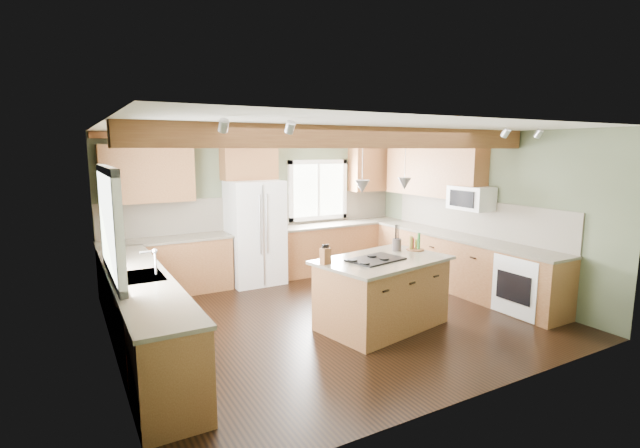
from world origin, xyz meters
TOP-DOWN VIEW (x-y plane):
  - floor at (0.00, 0.00)m, footprint 5.60×5.60m
  - ceiling at (0.00, 0.00)m, footprint 5.60×5.60m
  - wall_back at (0.00, 2.50)m, footprint 5.60×0.00m
  - wall_left at (-2.80, 0.00)m, footprint 0.00×5.00m
  - wall_right at (2.80, 0.00)m, footprint 0.00×5.00m
  - ceiling_beam at (0.00, -0.61)m, footprint 5.55×0.26m
  - soffit_trim at (0.00, 2.40)m, footprint 5.55×0.20m
  - backsplash_back at (0.00, 2.48)m, footprint 5.58×0.03m
  - backsplash_right at (2.78, 0.05)m, footprint 0.03×3.70m
  - base_cab_back_left at (-1.79, 2.20)m, footprint 2.02×0.60m
  - counter_back_left at (-1.79, 2.20)m, footprint 2.06×0.64m
  - base_cab_back_right at (1.49, 2.20)m, footprint 2.62×0.60m
  - counter_back_right at (1.49, 2.20)m, footprint 2.66×0.64m
  - base_cab_left at (-2.50, 0.05)m, footprint 0.60×3.70m
  - counter_left at (-2.50, 0.05)m, footprint 0.64×3.74m
  - base_cab_right at (2.50, 0.05)m, footprint 0.60×3.70m
  - counter_right at (2.50, 0.05)m, footprint 0.64×3.74m
  - upper_cab_back_left at (-1.99, 2.33)m, footprint 1.40×0.35m
  - upper_cab_over_fridge at (-0.30, 2.33)m, footprint 0.96×0.35m
  - upper_cab_right at (2.62, 0.90)m, footprint 0.35×2.20m
  - upper_cab_back_corner at (2.30, 2.33)m, footprint 0.90×0.35m
  - window_left at (-2.78, 0.05)m, footprint 0.04×1.60m
  - window_back at (1.15, 2.48)m, footprint 1.10×0.04m
  - sink at (-2.50, 0.05)m, footprint 0.50×0.65m
  - faucet at (-2.32, 0.05)m, footprint 0.02×0.02m
  - dishwasher at (-2.49, -1.25)m, footprint 0.60×0.60m
  - oven at (2.49, -1.25)m, footprint 0.60×0.72m
  - microwave at (2.58, -0.05)m, footprint 0.40×0.70m
  - pendant_left at (0.01, -0.69)m, footprint 0.18×0.18m
  - pendant_right at (0.79, -0.53)m, footprint 0.18×0.18m
  - refrigerator at (-0.30, 2.12)m, footprint 0.90×0.74m
  - island at (0.40, -0.61)m, footprint 1.76×1.27m
  - island_top at (0.40, -0.61)m, footprint 1.88×1.39m
  - cooktop at (0.27, -0.63)m, footprint 0.77×0.59m
  - knife_block at (-0.39, -0.48)m, footprint 0.14×0.12m
  - utensil_crock at (0.87, -0.31)m, footprint 0.16×0.16m
  - bottle_tray at (1.11, -0.42)m, footprint 0.29×0.29m

SIDE VIEW (x-z plane):
  - floor at x=0.00m, z-range 0.00..0.00m
  - dishwasher at x=-2.49m, z-range 0.01..0.85m
  - oven at x=2.49m, z-range 0.01..0.85m
  - base_cab_back_left at x=-1.79m, z-range 0.00..0.88m
  - base_cab_back_right at x=1.49m, z-range 0.00..0.88m
  - base_cab_left at x=-2.50m, z-range 0.00..0.88m
  - base_cab_right at x=2.50m, z-range 0.00..0.88m
  - island at x=0.40m, z-range 0.00..0.88m
  - counter_back_left at x=-1.79m, z-range 0.88..0.92m
  - counter_back_right at x=1.49m, z-range 0.88..0.92m
  - counter_left at x=-2.50m, z-range 0.88..0.92m
  - counter_right at x=2.50m, z-range 0.88..0.92m
  - refrigerator at x=-0.30m, z-range 0.00..1.80m
  - island_top at x=0.40m, z-range 0.88..0.92m
  - sink at x=-2.50m, z-range 0.89..0.92m
  - cooktop at x=0.27m, z-range 0.92..0.94m
  - utensil_crock at x=0.87m, z-range 0.92..1.09m
  - knife_block at x=-0.39m, z-range 0.92..1.12m
  - bottle_tray at x=1.11m, z-range 0.92..1.15m
  - faucet at x=-2.32m, z-range 0.91..1.19m
  - backsplash_back at x=0.00m, z-range 0.92..1.50m
  - backsplash_right at x=2.78m, z-range 0.92..1.50m
  - wall_back at x=0.00m, z-range -1.50..4.10m
  - wall_left at x=-2.80m, z-range -1.20..3.80m
  - wall_right at x=2.80m, z-range -1.20..3.80m
  - window_back at x=1.15m, z-range 1.05..2.05m
  - window_left at x=-2.78m, z-range 1.02..2.08m
  - microwave at x=2.58m, z-range 1.36..1.74m
  - pendant_left at x=0.01m, z-range 1.80..1.96m
  - pendant_right at x=0.79m, z-range 1.80..1.96m
  - upper_cab_back_left at x=-1.99m, z-range 1.50..2.40m
  - upper_cab_right at x=2.62m, z-range 1.50..2.40m
  - upper_cab_back_corner at x=2.30m, z-range 1.50..2.40m
  - upper_cab_over_fridge at x=-0.30m, z-range 1.80..2.50m
  - ceiling_beam at x=0.00m, z-range 2.34..2.60m
  - soffit_trim at x=0.00m, z-range 2.49..2.59m
  - ceiling at x=0.00m, z-range 2.60..2.60m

